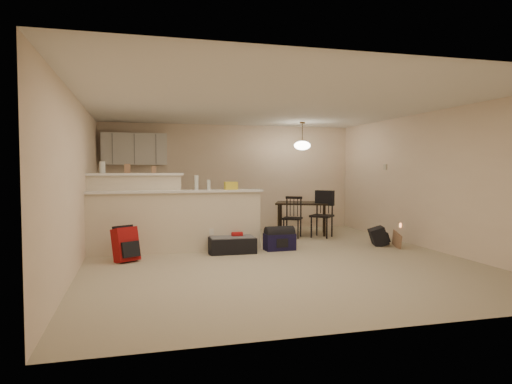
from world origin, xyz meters
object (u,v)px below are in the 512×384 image
object	(u,v)px
pendant_lamp	(302,145)
suitcase	(232,245)
black_daypack	(378,237)
red_backpack	(126,245)
navy_duffel	(279,242)
dining_table	(302,206)
dining_chair_far	(322,215)
dining_chair_near	(292,217)

from	to	relation	value
pendant_lamp	suitcase	bearing A→B (deg)	-137.64
pendant_lamp	black_daypack	bearing A→B (deg)	-63.58
red_backpack	navy_duffel	world-z (taller)	red_backpack
dining_table	suitcase	world-z (taller)	dining_table
dining_chair_far	black_daypack	xyz separation A→B (m)	(0.65, -1.23, -0.32)
dining_table	suitcase	xyz separation A→B (m)	(-1.98, -1.81, -0.49)
dining_table	suitcase	distance (m)	2.73
suitcase	black_daypack	distance (m)	2.87
dining_table	navy_duffel	size ratio (longest dim) A/B	2.48
dining_chair_near	dining_chair_far	xyz separation A→B (m)	(0.62, -0.13, 0.05)
dining_table	navy_duffel	bearing A→B (deg)	-99.44
dining_chair_far	suitcase	bearing A→B (deg)	-107.40
black_daypack	pendant_lamp	bearing A→B (deg)	45.20
dining_chair_far	red_backpack	size ratio (longest dim) A/B	1.82
red_backpack	black_daypack	distance (m)	4.66
dining_table	navy_duffel	xyz separation A→B (m)	(-1.10, -1.79, -0.48)
suitcase	red_backpack	size ratio (longest dim) A/B	1.48
dining_chair_near	red_backpack	distance (m)	3.79
dining_chair_near	dining_chair_far	size ratio (longest dim) A/B	0.89
navy_duffel	red_backpack	bearing A→B (deg)	-174.69
pendant_lamp	suitcase	world-z (taller)	pendant_lamp
red_backpack	navy_duffel	size ratio (longest dim) A/B	0.99
red_backpack	dining_chair_far	bearing A→B (deg)	-9.95
suitcase	navy_duffel	size ratio (longest dim) A/B	1.47
suitcase	black_daypack	world-z (taller)	black_daypack
suitcase	red_backpack	bearing A→B (deg)	-168.78
dining_table	pendant_lamp	bearing A→B (deg)	138.71
dining_chair_far	suitcase	distance (m)	2.57
dining_table	black_daypack	world-z (taller)	dining_table
pendant_lamp	black_daypack	size ratio (longest dim) A/B	1.63
dining_chair_near	navy_duffel	xyz separation A→B (m)	(-0.72, -1.36, -0.29)
dining_table	dining_chair_far	bearing A→B (deg)	-44.52
pendant_lamp	dining_chair_near	distance (m)	1.66
pendant_lamp	dining_chair_far	world-z (taller)	pendant_lamp
dining_table	pendant_lamp	world-z (taller)	pendant_lamp
navy_duffel	black_daypack	size ratio (longest dim) A/B	1.43
dining_table	dining_chair_near	xyz separation A→B (m)	(-0.38, -0.43, -0.19)
suitcase	pendant_lamp	bearing A→B (deg)	43.24
red_backpack	black_daypack	size ratio (longest dim) A/B	1.41
navy_duffel	dining_chair_near	bearing A→B (deg)	59.95
pendant_lamp	suitcase	xyz separation A→B (m)	(-1.98, -1.81, -1.86)
dining_table	pendant_lamp	distance (m)	1.36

